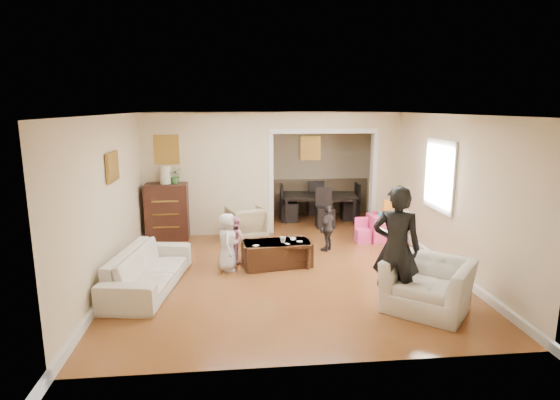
{
  "coord_description": "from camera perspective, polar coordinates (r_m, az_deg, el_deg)",
  "views": [
    {
      "loc": [
        -0.82,
        -7.85,
        2.73
      ],
      "look_at": [
        0.0,
        0.2,
        1.05
      ],
      "focal_mm": 29.11,
      "sensor_mm": 36.0,
      "label": 1
    }
  ],
  "objects": [
    {
      "name": "play_table",
      "position": [
        9.61,
        12.8,
        -3.43
      ],
      "size": [
        0.58,
        0.58,
        0.54
      ],
      "primitive_type": "cube",
      "rotation": [
        0.0,
        0.0,
        0.04
      ],
      "color": "#FF4383",
      "rests_on": "ground"
    },
    {
      "name": "framed_art_alcove",
      "position": [
        11.5,
        3.84,
        6.55
      ],
      "size": [
        0.45,
        0.03,
        0.55
      ],
      "primitive_type": "cube",
      "color": "brown"
    },
    {
      "name": "window_pane",
      "position": [
        8.34,
        19.47,
        2.92
      ],
      "size": [
        0.03,
        0.95,
        1.1
      ],
      "primitive_type": "cube",
      "color": "white",
      "rests_on": "ground"
    },
    {
      "name": "adult_person",
      "position": [
        6.29,
        14.4,
        -5.92
      ],
      "size": [
        0.74,
        0.62,
        1.72
      ],
      "primitive_type": "imported",
      "rotation": [
        0.0,
        0.0,
        2.76
      ],
      "color": "black",
      "rests_on": "ground"
    },
    {
      "name": "framed_art_sofa_wall",
      "position": [
        7.55,
        -20.31,
        3.93
      ],
      "size": [
        0.03,
        0.55,
        0.4
      ],
      "primitive_type": "cube",
      "color": "brown"
    },
    {
      "name": "child_toddler",
      "position": [
        8.73,
        6.02,
        -3.54
      ],
      "size": [
        0.5,
        0.53,
        0.88
      ],
      "primitive_type": "imported",
      "rotation": [
        0.0,
        0.0,
        -2.28
      ],
      "color": "black",
      "rests_on": "ground"
    },
    {
      "name": "partition_header",
      "position": [
        9.85,
        5.51,
        9.89
      ],
      "size": [
        2.22,
        0.18,
        0.35
      ],
      "primitive_type": "cube",
      "color": "beige",
      "rests_on": "partition_right"
    },
    {
      "name": "partition_left",
      "position": [
        9.77,
        -9.02,
        3.16
      ],
      "size": [
        2.75,
        0.18,
        2.6
      ],
      "primitive_type": "cube",
      "color": "beige",
      "rests_on": "ground"
    },
    {
      "name": "play_bowl",
      "position": [
        9.44,
        13.4,
        -1.86
      ],
      "size": [
        0.25,
        0.25,
        0.06
      ],
      "primitive_type": "imported",
      "rotation": [
        0.0,
        0.0,
        0.04
      ],
      "color": "white",
      "rests_on": "play_table"
    },
    {
      "name": "dresser",
      "position": [
        9.69,
        -13.97,
        -1.41
      ],
      "size": [
        0.85,
        0.48,
        1.17
      ],
      "primitive_type": "cube",
      "color": "#351510",
      "rests_on": "ground"
    },
    {
      "name": "sofa",
      "position": [
        7.24,
        -16.22,
        -8.37
      ],
      "size": [
        1.11,
        2.16,
        0.6
      ],
      "primitive_type": "imported",
      "rotation": [
        0.0,
        0.0,
        1.42
      ],
      "color": "silver",
      "rests_on": "ground"
    },
    {
      "name": "dining_table",
      "position": [
        11.05,
        4.99,
        -0.97
      ],
      "size": [
        1.89,
        1.22,
        0.62
      ],
      "primitive_type": "imported",
      "rotation": [
        0.0,
        0.0,
        -0.14
      ],
      "color": "black",
      "rests_on": "ground"
    },
    {
      "name": "armchair_front",
      "position": [
        6.56,
        18.05,
        -10.12
      ],
      "size": [
        1.44,
        1.42,
        0.7
      ],
      "primitive_type": "imported",
      "rotation": [
        0.0,
        0.0,
        -0.7
      ],
      "color": "silver",
      "rests_on": "ground"
    },
    {
      "name": "potted_plant",
      "position": [
        9.53,
        -13.0,
        2.99
      ],
      "size": [
        0.29,
        0.25,
        0.32
      ],
      "primitive_type": "imported",
      "color": "#39682E",
      "rests_on": "dresser"
    },
    {
      "name": "table_lamp",
      "position": [
        9.55,
        -14.19,
        3.07
      ],
      "size": [
        0.22,
        0.22,
        0.36
      ],
      "primitive_type": "cylinder",
      "color": "beige",
      "rests_on": "dresser"
    },
    {
      "name": "cyan_cup",
      "position": [
        9.46,
        12.41,
        -1.73
      ],
      "size": [
        0.08,
        0.08,
        0.08
      ],
      "primitive_type": "cylinder",
      "color": "teal",
      "rests_on": "play_table"
    },
    {
      "name": "toy_block",
      "position": [
        9.61,
        11.98,
        -1.59
      ],
      "size": [
        0.1,
        0.09,
        0.05
      ],
      "primitive_type": "cube",
      "rotation": [
        0.0,
        0.0,
        0.39
      ],
      "color": "red",
      "rests_on": "play_table"
    },
    {
      "name": "framed_art_partition",
      "position": [
        9.69,
        -14.06,
        6.16
      ],
      "size": [
        0.45,
        0.03,
        0.55
      ],
      "primitive_type": "cube",
      "color": "brown",
      "rests_on": "partition_left"
    },
    {
      "name": "partition_right",
      "position": [
        10.3,
        12.92,
        3.44
      ],
      "size": [
        0.55,
        0.18,
        2.6
      ],
      "primitive_type": "cube",
      "color": "beige",
      "rests_on": "ground"
    },
    {
      "name": "child_kneel_b",
      "position": [
        8.12,
        -5.54,
        -4.92
      ],
      "size": [
        0.47,
        0.5,
        0.82
      ],
      "primitive_type": "imported",
      "rotation": [
        0.0,
        0.0,
        2.09
      ],
      "color": "pink",
      "rests_on": "ground"
    },
    {
      "name": "coffee_table",
      "position": [
        7.93,
        -0.4,
        -6.76
      ],
      "size": [
        1.23,
        0.76,
        0.43
      ],
      "primitive_type": "cube",
      "rotation": [
        0.0,
        0.0,
        0.17
      ],
      "color": "#391E12",
      "rests_on": "ground"
    },
    {
      "name": "craft_papers",
      "position": [
        7.87,
        0.63,
        -5.24
      ],
      "size": [
        0.87,
        0.49,
        0.0
      ],
      "color": "white",
      "rests_on": "coffee_table"
    },
    {
      "name": "armchair_back",
      "position": [
        9.55,
        -4.26,
        -2.84
      ],
      "size": [
        0.91,
        0.93,
        0.67
      ],
      "primitive_type": "imported",
      "rotation": [
        0.0,
        0.0,
        3.46
      ],
      "color": "tan",
      "rests_on": "ground"
    },
    {
      "name": "cereal_box",
      "position": [
        9.64,
        13.4,
        -0.85
      ],
      "size": [
        0.2,
        0.08,
        0.3
      ],
      "primitive_type": "cube",
      "rotation": [
        0.0,
        0.0,
        0.04
      ],
      "color": "yellow",
      "rests_on": "play_table"
    },
    {
      "name": "floor",
      "position": [
        8.35,
        0.14,
        -7.35
      ],
      "size": [
        7.0,
        7.0,
        0.0
      ],
      "primitive_type": "plane",
      "color": "#965626",
      "rests_on": "ground"
    },
    {
      "name": "coffee_cup",
      "position": [
        7.81,
        0.36,
        -5.02
      ],
      "size": [
        0.12,
        0.12,
        0.1
      ],
      "primitive_type": "imported",
      "rotation": [
        0.0,
        0.0,
        0.17
      ],
      "color": "beige",
      "rests_on": "coffee_table"
    },
    {
      "name": "child_kneel_a",
      "position": [
        7.67,
        -6.66,
        -5.29
      ],
      "size": [
        0.32,
        0.49,
        0.99
      ],
      "primitive_type": "imported",
      "rotation": [
        0.0,
        0.0,
        1.56
      ],
      "color": "silver",
      "rests_on": "ground"
    }
  ]
}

